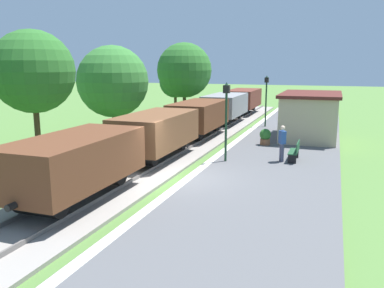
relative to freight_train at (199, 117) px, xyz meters
The scene contains 18 objects.
ground_plane 10.18m from the freight_train, 76.23° to the right, with size 160.00×160.00×0.00m, color #517A38.
platform_slab 11.35m from the freight_train, 60.23° to the right, with size 6.00×60.00×0.25m, color #565659.
platform_edge_stripe 10.25m from the freight_train, 74.04° to the right, with size 0.36×60.00×0.01m, color silver.
track_ballast 9.88m from the freight_train, 90.00° to the right, with size 3.80×60.00×0.12m, color gray.
rail_near 9.89m from the freight_train, 85.79° to the right, with size 0.07×60.00×0.14m, color slate.
rail_far 9.89m from the freight_train, 94.21° to the right, with size 0.07×60.00×0.14m, color slate.
freight_train is the anchor object (origin of this frame).
station_hut 6.93m from the freight_train, 10.83° to the left, with size 3.50×5.80×2.78m.
bench_near_hut 8.39m from the freight_train, 38.42° to the right, with size 0.42×1.50×0.91m.
bench_down_platform 9.20m from the freight_train, 44.43° to the left, with size 0.42×1.50×0.91m.
person_waiting 8.18m from the freight_train, 43.04° to the right, with size 0.39×0.45×1.71m.
potted_planter 4.99m from the freight_train, 21.82° to the right, with size 0.64×0.64×0.92m.
lamp_post_near 7.40m from the freight_train, 61.47° to the right, with size 0.28×0.28×3.70m.
lamp_post_far 6.24m from the freight_train, 55.21° to the left, with size 0.28×0.28×3.70m.
tree_trackside_mid 10.63m from the freight_train, 121.87° to the right, with size 3.93×3.93×6.37m.
tree_trackside_far 5.91m from the freight_train, 160.61° to the right, with size 4.52×4.52×5.93m.
tree_field_left 8.49m from the freight_train, 117.23° to the left, with size 4.50×4.50×6.50m.
tree_field_distant 14.40m from the freight_train, 117.88° to the left, with size 3.13×3.13×4.62m.
Camera 1 is at (5.74, -14.52, 4.76)m, focal length 37.58 mm.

